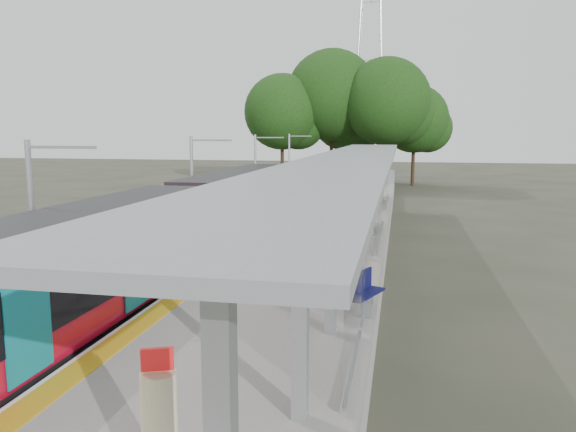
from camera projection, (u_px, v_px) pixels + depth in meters
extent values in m
cube|color=#59544C|center=(235.00, 243.00, 27.98)|extent=(3.00, 70.00, 0.24)
cube|color=gray|center=(325.00, 238.00, 27.05)|extent=(6.00, 50.00, 1.00)
cube|color=gold|center=(273.00, 226.00, 27.47)|extent=(0.60, 50.00, 0.02)
cube|color=#9EA0A5|center=(361.00, 176.00, 51.07)|extent=(6.00, 0.10, 1.20)
cube|color=black|center=(91.00, 319.00, 14.98)|extent=(2.50, 13.50, 0.70)
cube|color=#B50C22|center=(88.00, 261.00, 14.74)|extent=(2.65, 13.50, 2.50)
cube|color=black|center=(88.00, 259.00, 14.73)|extent=(2.72, 12.96, 1.20)
cube|color=black|center=(85.00, 212.00, 14.54)|extent=(2.40, 12.82, 0.15)
cube|color=#0C6E79|center=(136.00, 269.00, 14.50)|extent=(0.04, 1.30, 2.00)
cube|color=black|center=(239.00, 230.00, 28.65)|extent=(2.50, 13.50, 0.70)
cube|color=#B50C22|center=(239.00, 198.00, 28.41)|extent=(2.65, 13.50, 2.50)
cube|color=black|center=(239.00, 197.00, 28.40)|extent=(2.72, 12.96, 1.20)
cube|color=black|center=(239.00, 173.00, 28.21)|extent=(2.40, 12.83, 0.15)
cube|color=#0C6E79|center=(265.00, 202.00, 28.17)|extent=(0.04, 1.30, 2.00)
cylinder|color=black|center=(209.00, 255.00, 24.11)|extent=(2.20, 0.70, 0.70)
cube|color=black|center=(188.00, 226.00, 21.61)|extent=(2.30, 0.80, 2.40)
cube|color=#9EA0A5|center=(300.00, 314.00, 8.87)|extent=(0.25, 0.25, 3.50)
cube|color=#9EA0A5|center=(331.00, 259.00, 12.75)|extent=(0.25, 0.25, 3.50)
cube|color=#9EA0A5|center=(347.00, 229.00, 16.63)|extent=(0.25, 0.25, 3.50)
cube|color=#9EA0A5|center=(358.00, 210.00, 20.51)|extent=(0.25, 0.25, 3.50)
cube|color=#9EA0A5|center=(365.00, 198.00, 24.38)|extent=(0.25, 0.25, 3.50)
cube|color=#9EA0A5|center=(370.00, 189.00, 28.26)|extent=(0.25, 0.25, 3.50)
cube|color=#9EA0A5|center=(374.00, 182.00, 32.14)|extent=(0.25, 0.25, 3.50)
cube|color=#9EA0A5|center=(377.00, 176.00, 36.02)|extent=(0.25, 0.25, 3.50)
cube|color=#9EA0A5|center=(379.00, 172.00, 39.90)|extent=(0.25, 0.25, 3.50)
cube|color=gray|center=(352.00, 158.00, 22.25)|extent=(3.20, 38.00, 0.16)
cylinder|color=#9EA0A5|center=(314.00, 159.00, 22.56)|extent=(0.24, 38.00, 0.24)
cube|color=silver|center=(354.00, 311.00, 10.76)|extent=(0.05, 3.70, 2.20)
cube|color=silver|center=(367.00, 263.00, 14.63)|extent=(0.05, 3.70, 2.20)
cube|color=silver|center=(379.00, 218.00, 22.39)|extent=(0.05, 3.70, 2.20)
cube|color=silver|center=(382.00, 205.00, 26.27)|extent=(0.05, 3.70, 2.20)
cube|color=silver|center=(387.00, 188.00, 34.02)|extent=(0.05, 3.70, 2.20)
cube|color=silver|center=(388.00, 182.00, 37.90)|extent=(0.05, 3.70, 2.20)
cylinder|color=#382316|center=(282.00, 162.00, 57.61)|extent=(0.36, 0.36, 5.05)
sphere|color=#214B15|center=(282.00, 112.00, 56.86)|extent=(7.68, 7.68, 7.68)
cylinder|color=#382316|center=(331.00, 155.00, 58.88)|extent=(0.36, 0.36, 6.21)
sphere|color=#214B15|center=(332.00, 95.00, 57.95)|extent=(9.44, 9.44, 9.44)
cylinder|color=#382316|center=(344.00, 161.00, 61.82)|extent=(0.36, 0.36, 4.78)
sphere|color=#214B15|center=(345.00, 117.00, 61.10)|extent=(7.26, 7.26, 7.26)
cylinder|color=#382316|center=(385.00, 159.00, 56.17)|extent=(0.36, 0.36, 5.70)
sphere|color=#214B15|center=(387.00, 101.00, 55.32)|extent=(8.66, 8.66, 8.66)
cylinder|color=#382316|center=(413.00, 164.00, 58.41)|extent=(0.36, 0.36, 4.59)
sphere|color=#214B15|center=(414.00, 119.00, 57.72)|extent=(6.98, 6.98, 6.98)
cylinder|color=#9EA0A5|center=(34.00, 239.00, 15.34)|extent=(0.16, 0.16, 5.40)
cube|color=#9EA0A5|center=(61.00, 147.00, 14.77)|extent=(2.00, 0.08, 0.08)
cylinder|color=#9EA0A5|center=(192.00, 193.00, 26.97)|extent=(0.16, 0.16, 5.40)
cube|color=#9EA0A5|center=(211.00, 140.00, 26.40)|extent=(2.00, 0.08, 0.08)
cylinder|color=#9EA0A5|center=(255.00, 174.00, 38.61)|extent=(0.16, 0.16, 5.40)
cube|color=#9EA0A5|center=(269.00, 138.00, 38.04)|extent=(2.00, 0.08, 0.08)
cylinder|color=#9EA0A5|center=(289.00, 164.00, 50.24)|extent=(0.16, 0.16, 5.40)
cube|color=#9EA0A5|center=(300.00, 136.00, 49.67)|extent=(2.00, 0.08, 0.08)
cube|color=#0E104A|center=(366.00, 294.00, 14.52)|extent=(0.97, 1.54, 0.06)
cube|color=#0E104A|center=(358.00, 283.00, 14.51)|extent=(0.62, 1.39, 0.54)
cube|color=#9EA0A5|center=(364.00, 310.00, 13.98)|extent=(0.39, 0.21, 0.43)
cube|color=#9EA0A5|center=(367.00, 296.00, 15.12)|extent=(0.39, 0.21, 0.43)
cube|color=#0E104A|center=(364.00, 217.00, 26.99)|extent=(0.86, 1.79, 0.07)
cube|color=#0E104A|center=(359.00, 210.00, 26.98)|extent=(0.42, 1.70, 0.63)
cube|color=#9EA0A5|center=(363.00, 225.00, 26.36)|extent=(0.46, 0.16, 0.51)
cube|color=#9EA0A5|center=(364.00, 221.00, 27.70)|extent=(0.46, 0.16, 0.51)
cube|color=#0E104A|center=(375.00, 194.00, 37.29)|extent=(0.94, 1.71, 0.07)
cube|color=#0E104A|center=(372.00, 189.00, 37.28)|extent=(0.53, 1.59, 0.60)
cube|color=#9EA0A5|center=(375.00, 199.00, 36.69)|extent=(0.44, 0.19, 0.48)
cube|color=#9EA0A5|center=(375.00, 197.00, 37.96)|extent=(0.44, 0.19, 0.48)
cube|color=red|center=(157.00, 359.00, 6.83)|extent=(0.39, 0.21, 0.28)
cylinder|color=beige|center=(363.00, 214.00, 25.80)|extent=(0.45, 0.45, 1.68)
cube|color=red|center=(363.00, 192.00, 25.65)|extent=(0.40, 0.15, 0.28)
cylinder|color=#9EA0A5|center=(368.00, 225.00, 25.03)|extent=(0.60, 0.60, 0.94)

